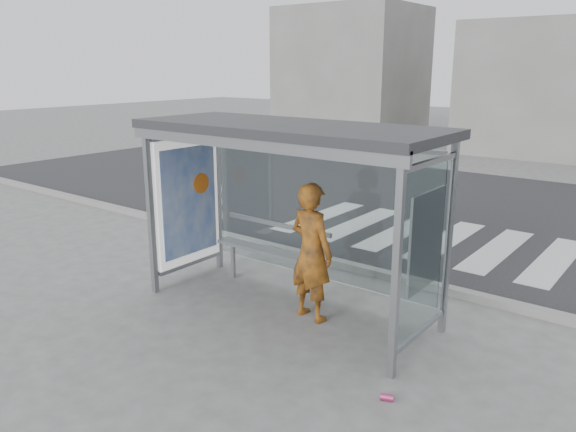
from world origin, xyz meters
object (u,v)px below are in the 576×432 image
at_px(bench, 271,251).
at_px(bus_shelter, 268,168).
at_px(person, 311,252).
at_px(soda_can, 387,397).

bearing_deg(bench, bus_shelter, -53.13).
bearing_deg(bus_shelter, bench, 126.87).
relative_size(bus_shelter, person, 2.25).
height_order(person, bench, person).
height_order(bench, soda_can, bench).
xyz_separation_m(person, soda_can, (1.78, -1.14, -0.91)).
xyz_separation_m(bus_shelter, bench, (-0.33, 0.43, -1.38)).
xyz_separation_m(person, bench, (-1.10, 0.49, -0.35)).
bearing_deg(bus_shelter, person, -3.85).
bearing_deg(soda_can, person, 147.30).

